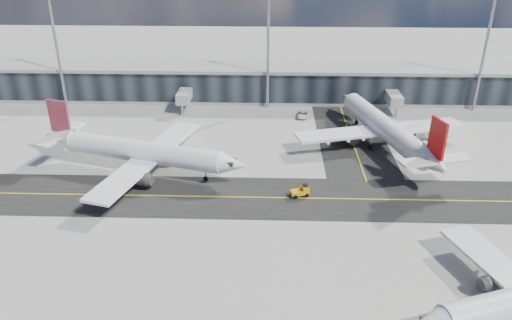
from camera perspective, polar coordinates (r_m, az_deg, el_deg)
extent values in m
plane|color=gray|center=(79.88, 0.91, -5.74)|extent=(300.00, 300.00, 0.00)
cube|color=black|center=(83.31, 0.96, -4.30)|extent=(180.00, 14.00, 0.02)
cube|color=black|center=(112.50, 10.46, 3.58)|extent=(14.00, 50.00, 0.02)
cube|color=yellow|center=(83.30, 0.96, -4.29)|extent=(180.00, 0.25, 0.01)
cube|color=yellow|center=(112.50, 10.46, 3.58)|extent=(0.25, 50.00, 0.01)
cube|color=black|center=(128.73, 1.37, 8.75)|extent=(150.00, 12.00, 8.00)
cube|color=gray|center=(127.50, 1.39, 10.64)|extent=(152.00, 13.00, 0.80)
cube|color=gray|center=(129.83, 1.36, 7.23)|extent=(150.00, 12.20, 0.80)
cube|color=gray|center=(123.05, -8.10, 7.44)|extent=(3.00, 10.00, 2.40)
cylinder|color=gray|center=(119.16, -8.42, 5.62)|extent=(0.60, 0.60, 2.40)
cube|color=gray|center=(124.69, 15.36, 7.01)|extent=(3.00, 10.00, 2.40)
cylinder|color=gray|center=(120.85, 15.72, 5.21)|extent=(0.60, 0.60, 2.40)
cylinder|color=gray|center=(129.75, -21.78, 11.66)|extent=(0.70, 0.70, 28.00)
cylinder|color=gray|center=(119.33, 1.39, 12.35)|extent=(0.70, 0.70, 28.00)
cylinder|color=gray|center=(129.02, 24.65, 11.09)|extent=(0.70, 0.70, 28.00)
cylinder|color=white|center=(92.20, -12.76, 0.95)|extent=(30.08, 12.10, 4.02)
cone|color=white|center=(85.34, -2.75, -0.49)|extent=(5.93, 5.24, 4.02)
cone|color=white|center=(101.59, -21.44, 2.49)|extent=(6.90, 5.51, 4.02)
cube|color=white|center=(92.15, -12.15, 0.31)|extent=(14.17, 34.22, 0.50)
cylinder|color=#2D2D30|center=(96.90, -9.87, 1.11)|extent=(4.69, 3.38, 2.31)
cylinder|color=#2D2D30|center=(87.56, -13.40, -2.05)|extent=(4.69, 3.38, 2.31)
cube|color=silver|center=(96.57, -9.91, 1.54)|extent=(2.04, 0.94, 0.80)
cube|color=silver|center=(87.19, -13.45, -1.59)|extent=(2.04, 0.94, 0.80)
cube|color=#772B49|center=(99.81, -21.60, 4.68)|extent=(4.18, 1.59, 6.23)
cube|color=white|center=(101.37, -21.49, 2.80)|extent=(6.00, 12.36, 0.35)
cube|color=#2D2D30|center=(85.32, -3.07, -0.21)|extent=(2.54, 2.67, 0.70)
cylinder|color=gray|center=(88.33, -5.77, -1.69)|extent=(0.30, 0.30, 2.01)
cylinder|color=black|center=(88.67, -5.75, -2.12)|extent=(0.97, 0.59, 0.90)
cylinder|color=black|center=(96.47, -12.21, -0.12)|extent=(1.20, 0.79, 1.10)
cylinder|color=black|center=(91.89, -14.01, -1.69)|extent=(1.20, 0.79, 1.10)
cylinder|color=white|center=(103.47, 14.44, 3.67)|extent=(12.50, 31.42, 4.19)
cone|color=white|center=(118.41, 10.54, 6.87)|extent=(5.45, 6.18, 4.19)
cone|color=white|center=(88.94, 19.78, -0.38)|extent=(5.73, 7.19, 4.19)
cube|color=white|center=(104.71, 14.12, 3.35)|extent=(35.74, 14.64, 0.52)
cylinder|color=#2D2D30|center=(103.35, 10.68, 2.70)|extent=(3.51, 4.89, 2.41)
cylinder|color=#2D2D30|center=(108.93, 16.76, 3.25)|extent=(3.51, 4.89, 2.41)
cube|color=silver|center=(103.03, 10.72, 3.13)|extent=(0.97, 2.13, 0.84)
cube|color=silver|center=(108.63, 16.81, 3.66)|extent=(0.97, 2.13, 0.84)
cube|color=#B40C0D|center=(87.59, 20.03, 2.35)|extent=(1.64, 4.37, 6.50)
cube|color=white|center=(88.68, 19.84, -0.02)|extent=(12.91, 6.21, 0.37)
cube|color=#2D2D30|center=(117.83, 10.66, 6.98)|extent=(2.79, 2.64, 0.73)
cylinder|color=gray|center=(114.94, 11.46, 4.64)|extent=(0.31, 0.31, 2.10)
cylinder|color=black|center=(115.22, 11.42, 4.28)|extent=(0.61, 1.01, 0.94)
cylinder|color=black|center=(102.62, 12.92, 1.45)|extent=(0.82, 1.25, 1.15)
cylinder|color=black|center=(105.46, 15.99, 1.76)|extent=(0.82, 1.25, 1.15)
cylinder|color=#2D2D30|center=(69.56, 25.98, -12.40)|extent=(4.41, 3.28, 2.15)
cube|color=silver|center=(69.13, 26.10, -11.90)|extent=(1.89, 0.95, 0.75)
cube|color=#F89F0D|center=(83.63, 5.02, -3.67)|extent=(3.39, 2.28, 0.72)
cube|color=#F89F0D|center=(83.59, 5.64, -3.19)|extent=(1.48, 1.62, 0.93)
cube|color=black|center=(83.41, 5.65, -2.97)|extent=(1.36, 1.54, 0.26)
cylinder|color=black|center=(84.70, 5.52, -3.61)|extent=(0.77, 0.46, 0.72)
cylinder|color=black|center=(83.61, 5.83, -4.05)|extent=(0.77, 0.46, 0.72)
cylinder|color=black|center=(84.07, 4.19, -3.79)|extent=(0.77, 0.46, 0.72)
cylinder|color=black|center=(82.97, 4.49, -4.24)|extent=(0.77, 0.46, 0.72)
imported|color=white|center=(117.34, 5.33, 5.19)|extent=(2.74, 4.98, 1.32)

